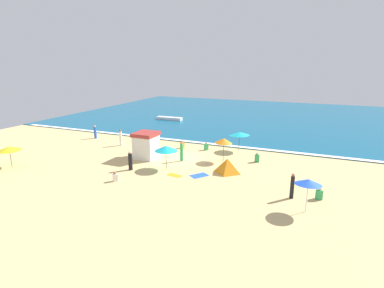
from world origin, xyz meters
The scene contains 24 objects.
ground_plane centered at (0.00, 0.00, 0.00)m, with size 60.00×60.00×0.00m, color #D8B775.
ocean_water centered at (0.00, 28.00, 0.05)m, with size 60.00×44.00×0.10m, color #0F567A.
wave_breaker_foam centered at (0.00, 6.30, 0.10)m, with size 57.00×0.70×0.01m, color white.
lifeguard_cabana centered at (-3.31, -1.21, 1.36)m, with size 2.19×2.37×2.67m.
beach_umbrella_0 centered at (12.41, -7.28, 2.10)m, with size 1.72×1.74×2.35m.
beach_umbrella_1 centered at (4.76, 5.00, 1.94)m, with size 2.87×2.86×2.19m.
beach_umbrella_2 centered at (4.24, 0.84, 2.08)m, with size 1.84×1.82×2.37m.
beach_umbrella_3 centered at (-13.37, -8.64, 1.82)m, with size 2.81×2.81×2.04m.
beach_umbrella_4 centered at (0.08, -3.34, 1.94)m, with size 2.52×2.51×2.19m.
beach_tent centered at (5.57, -2.29, 0.67)m, with size 1.82×1.58×1.34m.
beachgoer_0 centered at (-2.37, -7.72, 0.37)m, with size 0.53×0.53×0.84m.
beachgoer_1 centered at (-1.45, 3.48, 0.38)m, with size 0.52×0.52×0.89m.
beachgoer_2 centered at (1.32, 3.87, 0.40)m, with size 0.51×0.51×0.92m.
beachgoer_3 centered at (7.39, 1.85, 0.42)m, with size 0.49×0.49×0.96m.
beachgoer_4 centered at (-13.70, 3.43, 0.81)m, with size 0.43×0.43×1.70m.
beachgoer_5 centered at (-8.59, 1.79, 0.92)m, with size 0.42×0.42×1.91m.
beachgoer_6 centered at (0.42, -0.71, 0.91)m, with size 0.44×0.44×1.91m.
beachgoer_7 centered at (-2.76, -4.90, 0.84)m, with size 0.52×0.52×1.79m.
beachgoer_8 centered at (13.17, -4.86, 0.39)m, with size 0.51×0.51×0.91m.
beachgoer_9 centered at (11.34, -5.46, 0.92)m, with size 0.36×0.36×1.89m.
beach_towel_0 centered at (1.54, -4.62, 0.01)m, with size 1.44×0.88×0.01m.
beach_towel_1 centered at (-6.81, 4.24, 0.01)m, with size 1.11×1.62×0.01m.
beach_towel_2 centered at (3.54, -3.85, 0.01)m, with size 1.70×1.81×0.01m.
small_boat_0 centered at (-10.62, 18.31, 0.33)m, with size 4.41×1.14×0.46m.
Camera 1 is at (12.65, -26.99, 9.52)m, focal length 28.64 mm.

